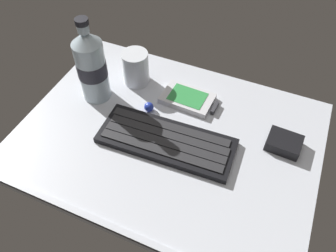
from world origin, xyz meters
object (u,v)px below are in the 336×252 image
object	(u,v)px
trackball_mouse	(149,107)
juice_cup	(136,69)
handheld_device	(190,99)
water_bottle	(91,66)
charger_block	(284,143)
keyboard	(166,141)

from	to	relation	value
trackball_mouse	juice_cup	bearing A→B (deg)	132.46
handheld_device	trackball_mouse	world-z (taller)	trackball_mouse
water_bottle	charger_block	bearing A→B (deg)	2.99
keyboard	trackball_mouse	world-z (taller)	trackball_mouse
juice_cup	trackball_mouse	world-z (taller)	juice_cup
water_bottle	trackball_mouse	world-z (taller)	water_bottle
juice_cup	trackball_mouse	xyz separation A→B (cm)	(7.19, -7.86, -2.81)
handheld_device	water_bottle	bearing A→B (deg)	-161.99
water_bottle	trackball_mouse	xyz separation A→B (cm)	(13.62, 0.42, -7.91)
keyboard	trackball_mouse	distance (cm)	10.42
handheld_device	charger_block	xyz separation A→B (cm)	(22.93, -4.61, 0.47)
juice_cup	water_bottle	world-z (taller)	water_bottle
keyboard	handheld_device	bearing A→B (deg)	89.60
juice_cup	charger_block	distance (cm)	38.35
trackball_mouse	handheld_device	bearing A→B (deg)	40.29
keyboard	juice_cup	xyz separation A→B (cm)	(-14.75, 15.01, 3.10)
keyboard	trackball_mouse	bearing A→B (deg)	136.58
keyboard	charger_block	bearing A→B (deg)	21.45
keyboard	handheld_device	distance (cm)	13.65
keyboard	handheld_device	world-z (taller)	keyboard
charger_block	trackball_mouse	bearing A→B (deg)	-176.47
water_bottle	charger_block	distance (cm)	44.96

